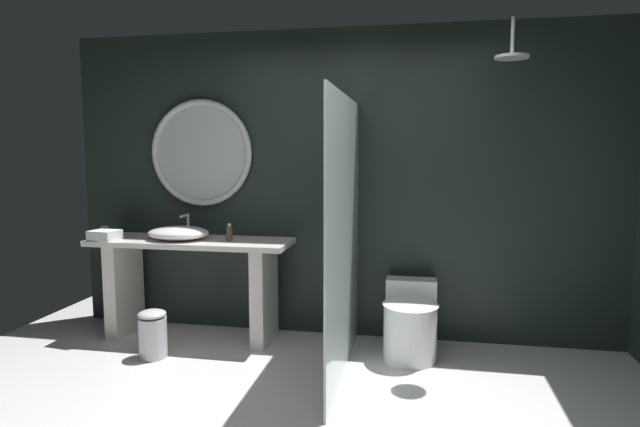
# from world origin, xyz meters

# --- Properties ---
(back_wall_panel) EXTENTS (4.80, 0.10, 2.60)m
(back_wall_panel) POSITION_xyz_m (0.00, 1.90, 1.30)
(back_wall_panel) COLOR #1E2823
(back_wall_panel) RESTS_ON ground_plane
(vanity_counter) EXTENTS (1.70, 0.55, 0.85)m
(vanity_counter) POSITION_xyz_m (-1.24, 1.56, 0.54)
(vanity_counter) COLOR silver
(vanity_counter) RESTS_ON ground_plane
(vessel_sink) EXTENTS (0.52, 0.42, 0.20)m
(vessel_sink) POSITION_xyz_m (-1.34, 1.52, 0.90)
(vessel_sink) COLOR white
(vessel_sink) RESTS_ON vanity_counter
(tumbler_cup) EXTENTS (0.07, 0.07, 0.10)m
(tumbler_cup) POSITION_xyz_m (-2.03, 1.54, 0.90)
(tumbler_cup) COLOR silver
(tumbler_cup) RESTS_ON vanity_counter
(soap_dispenser) EXTENTS (0.05, 0.05, 0.15)m
(soap_dispenser) POSITION_xyz_m (-0.89, 1.53, 0.91)
(soap_dispenser) COLOR #3D3323
(soap_dispenser) RESTS_ON vanity_counter
(round_wall_mirror) EXTENTS (0.93, 0.05, 0.93)m
(round_wall_mirror) POSITION_xyz_m (-1.24, 1.81, 1.57)
(round_wall_mirror) COLOR silver
(shower_glass_panel) EXTENTS (0.02, 1.55, 1.97)m
(shower_glass_panel) POSITION_xyz_m (0.13, 1.08, 0.98)
(shower_glass_panel) COLOR silver
(shower_glass_panel) RESTS_ON ground_plane
(rain_shower_head) EXTENTS (0.23, 0.23, 0.28)m
(rain_shower_head) POSITION_xyz_m (1.25, 1.34, 2.25)
(rain_shower_head) COLOR silver
(toilet) EXTENTS (0.42, 0.61, 0.56)m
(toilet) POSITION_xyz_m (0.60, 1.44, 0.27)
(toilet) COLOR white
(toilet) RESTS_ON ground_plane
(waste_bin) EXTENTS (0.22, 0.22, 0.38)m
(waste_bin) POSITION_xyz_m (-1.35, 1.06, 0.19)
(waste_bin) COLOR silver
(waste_bin) RESTS_ON ground_plane
(folded_hand_towel) EXTENTS (0.24, 0.22, 0.08)m
(folded_hand_towel) POSITION_xyz_m (-1.93, 1.38, 0.89)
(folded_hand_towel) COLOR white
(folded_hand_towel) RESTS_ON vanity_counter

